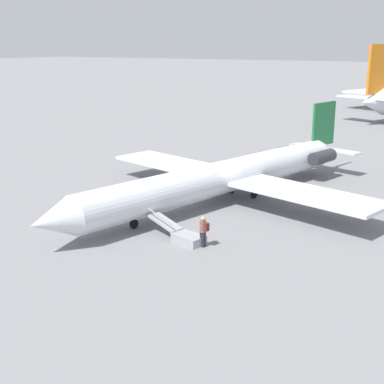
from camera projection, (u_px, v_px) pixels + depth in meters
ground_plane at (221, 202)px, 37.40m from camera, size 600.00×600.00×0.00m
airplane_main at (229, 175)px, 37.51m from camera, size 28.96×22.54×5.99m
boarding_stairs at (184, 235)px, 29.92m from camera, size 2.00×4.14×1.56m
passenger at (203, 230)px, 28.93m from camera, size 0.41×0.56×1.74m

